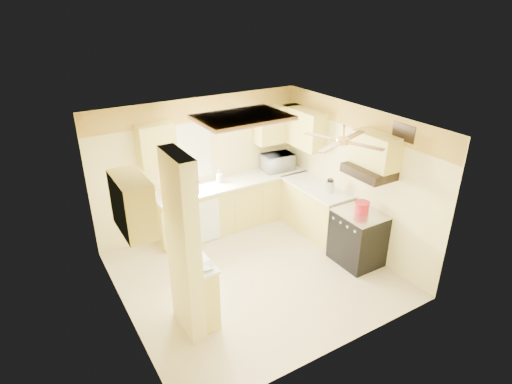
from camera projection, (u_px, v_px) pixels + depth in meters
floor at (254, 275)px, 6.89m from camera, size 4.00×4.00×0.00m
ceiling at (254, 124)px, 5.83m from camera, size 4.00×4.00×0.00m
wall_back at (201, 165)px, 7.83m from camera, size 4.00×0.00×4.00m
wall_front at (339, 269)px, 4.89m from camera, size 4.00×0.00×4.00m
wall_left at (119, 242)px, 5.42m from camera, size 0.00×3.80×3.80m
wall_right at (354, 178)px, 7.30m from camera, size 0.00×3.80×3.80m
wallpaper_border at (198, 109)px, 7.37m from camera, size 4.00×0.02×0.40m
partition_column at (183, 248)px, 5.30m from camera, size 0.20×0.70×2.50m
partition_ledge at (203, 294)px, 5.74m from camera, size 0.25×0.55×0.90m
ledge_top at (201, 265)px, 5.54m from camera, size 0.28×0.58×0.04m
lower_cabinets_back at (233, 204)px, 8.17m from camera, size 3.00×0.60×0.90m
lower_cabinets_right at (316, 210)px, 7.96m from camera, size 0.60×1.40×0.90m
countertop_back at (233, 182)px, 7.97m from camera, size 3.04×0.64×0.04m
countertop_right at (317, 187)px, 7.76m from camera, size 0.64×1.44×0.04m
dishwasher_panel at (205, 222)px, 7.59m from camera, size 0.58×0.02×0.80m
window at (187, 153)px, 7.58m from camera, size 0.92×0.02×1.02m
upper_cab_back_left at (156, 145)px, 7.05m from camera, size 0.60×0.35×0.70m
upper_cab_back_right at (277, 124)px, 8.17m from camera, size 0.90×0.35×0.70m
upper_cab_right at (303, 128)px, 7.93m from camera, size 0.35×1.00×0.70m
upper_cab_left_wall at (133, 204)px, 5.06m from camera, size 0.35×0.75×0.70m
upper_cab_over_stove at (375, 150)px, 6.49m from camera, size 0.35×0.76×0.52m
stove at (358, 237)px, 7.05m from camera, size 0.68×0.77×0.92m
range_hood at (369, 171)px, 6.59m from camera, size 0.50×0.76×0.14m
poster_menu at (189, 203)px, 5.10m from camera, size 0.02×0.42×0.57m
poster_nashville at (192, 249)px, 5.37m from camera, size 0.02×0.42×0.57m
ceiling_light_panel at (242, 118)px, 6.29m from camera, size 1.35×0.95×0.06m
ceiling_fan at (343, 141)px, 5.85m from camera, size 1.15×1.15×0.26m
vent_grate at (404, 132)px, 6.15m from camera, size 0.02×0.40×0.25m
microwave at (278, 162)px, 8.40m from camera, size 0.62×0.44×0.33m
bowl at (207, 267)px, 5.42m from camera, size 0.21×0.21×0.05m
dutch_oven at (362, 207)px, 6.88m from camera, size 0.25×0.25×0.16m
kettle at (330, 186)px, 7.47m from camera, size 0.16×0.16×0.25m
dish_rack at (172, 190)px, 7.41m from camera, size 0.36×0.28×0.20m
utensil_crock at (220, 178)px, 7.89m from camera, size 0.12×0.12×0.25m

